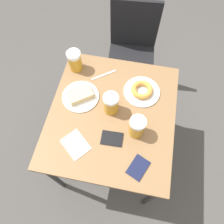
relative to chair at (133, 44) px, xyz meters
The scene contains 12 objects.
ground_plane 0.96m from the chair, 91.78° to the right, with size 8.00×8.00×0.00m, color #474442.
table 0.81m from the chair, 91.78° to the right, with size 0.78×0.86×0.75m.
chair is the anchor object (origin of this frame).
plate_with_cake 0.79m from the chair, 108.98° to the right, with size 0.24×0.24×0.05m.
plate_with_donut 0.66m from the chair, 77.45° to the right, with size 0.24×0.24×0.05m.
beer_mug_left 0.82m from the chair, 92.71° to the right, with size 0.09×0.09×0.15m.
beer_mug_center 0.94m from the chair, 81.20° to the right, with size 0.09×0.09×0.15m.
beer_mug_right 0.66m from the chair, 124.22° to the right, with size 0.09×0.09×0.15m.
napkin_folded 1.07m from the chair, 100.50° to the right, with size 0.19×0.19×0.00m.
fork 0.58m from the chair, 104.69° to the right, with size 0.15×0.12×0.00m.
passport_near_edge 0.98m from the chair, 89.58° to the right, with size 0.13×0.09×0.01m.
passport_far_edge 1.13m from the chair, 80.60° to the right, with size 0.13×0.15×0.01m.
Camera 1 is at (0.12, -0.59, 1.96)m, focal length 35.00 mm.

